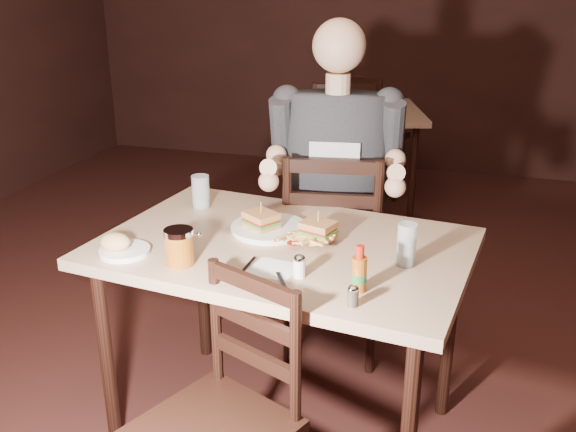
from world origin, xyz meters
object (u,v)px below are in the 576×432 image
(diner, at_px, (336,144))
(dinner_plate, at_px, (269,229))
(chair_near, at_px, (213,430))
(side_plate, at_px, (125,252))
(syrup_dispenser, at_px, (179,247))
(glass_left, at_px, (201,191))
(bg_table, at_px, (360,122))
(glass_right, at_px, (406,245))
(main_table, at_px, (284,264))
(chair_far, at_px, (334,252))
(bg_chair_far, at_px, (372,135))
(hot_sauce, at_px, (359,268))
(bg_chair_near, at_px, (343,170))

(diner, relative_size, dinner_plate, 3.64)
(diner, bearing_deg, chair_near, -103.16)
(chair_near, distance_m, diner, 1.27)
(dinner_plate, relative_size, side_plate, 1.66)
(syrup_dispenser, bearing_deg, glass_left, 113.35)
(bg_table, xyz_separation_m, glass_right, (0.58, -2.40, 0.16))
(main_table, bearing_deg, side_plate, -153.80)
(main_table, relative_size, glass_left, 10.38)
(main_table, distance_m, syrup_dispenser, 0.39)
(syrup_dispenser, bearing_deg, chair_near, -47.29)
(chair_far, height_order, bg_chair_far, chair_far)
(hot_sauce, bearing_deg, diner, 107.04)
(bg_table, distance_m, dinner_plate, 2.26)
(chair_far, bearing_deg, chair_near, 77.40)
(bg_chair_near, bearing_deg, syrup_dispenser, -105.98)
(dinner_plate, height_order, hot_sauce, hot_sauce)
(bg_table, distance_m, glass_left, 2.11)
(glass_right, relative_size, syrup_dispenser, 1.17)
(main_table, height_order, chair_near, chair_near)
(bg_chair_near, bearing_deg, dinner_plate, -100.34)
(syrup_dispenser, bearing_deg, bg_chair_near, 93.99)
(main_table, height_order, bg_table, same)
(chair_near, height_order, hot_sauce, hot_sauce)
(syrup_dispenser, bearing_deg, bg_table, 94.62)
(bg_chair_near, distance_m, diner, 1.34)
(glass_right, bearing_deg, bg_chair_far, 101.10)
(dinner_plate, bearing_deg, main_table, -46.83)
(bg_table, xyz_separation_m, side_plate, (-0.32, -2.58, 0.10))
(dinner_plate, xyz_separation_m, glass_right, (0.50, -0.15, 0.06))
(main_table, relative_size, hot_sauce, 9.35)
(bg_table, height_order, glass_left, glass_left)
(glass_right, height_order, syrup_dispenser, glass_right)
(chair_near, distance_m, side_plate, 0.66)
(chair_near, xyz_separation_m, glass_left, (-0.38, 0.82, 0.41))
(chair_near, height_order, glass_left, glass_left)
(bg_chair_far, bearing_deg, glass_left, 108.08)
(chair_far, distance_m, chair_near, 1.18)
(glass_left, bearing_deg, glass_right, -20.51)
(glass_right, distance_m, syrup_dispenser, 0.71)
(main_table, height_order, diner, diner)
(syrup_dispenser, bearing_deg, dinner_plate, 68.45)
(diner, distance_m, side_plate, 0.98)
(bg_table, bearing_deg, bg_chair_near, -90.00)
(dinner_plate, height_order, glass_left, glass_left)
(main_table, height_order, bg_chair_near, bg_chair_near)
(side_plate, bearing_deg, chair_far, 58.17)
(bg_table, bearing_deg, glass_right, -76.45)
(chair_far, relative_size, chair_near, 1.14)
(main_table, xyz_separation_m, hot_sauce, (0.31, -0.28, 0.15))
(chair_far, xyz_separation_m, diner, (0.01, -0.05, 0.50))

